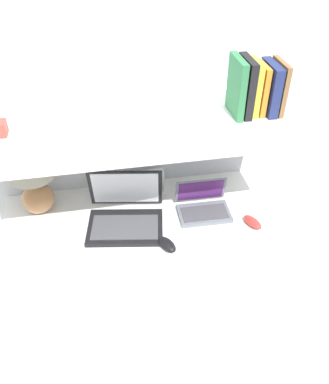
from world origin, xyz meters
TOP-DOWN VIEW (x-y plane):
  - ground_plane at (0.00, 0.00)m, footprint 12.00×12.00m
  - wall_back at (0.00, 0.71)m, footprint 6.00×0.05m
  - desk at (0.00, 0.32)m, footprint 1.34×0.64m
  - back_riser at (0.00, 0.66)m, footprint 1.34×0.04m
  - shelf at (0.00, 0.39)m, footprint 1.34×0.58m
  - table_lamp at (-0.49, 0.50)m, footprint 0.21×0.21m
  - laptop_large at (-0.07, 0.33)m, footprint 0.40×0.35m
  - laptop_small at (0.32, 0.34)m, footprint 0.26×0.20m
  - computer_mouse at (0.09, 0.13)m, footprint 0.10×0.12m
  - second_mouse at (0.52, 0.20)m, footprint 0.09×0.12m
  - router_box at (0.10, 0.56)m, footprint 0.11×0.05m
  - book_brown at (0.63, 0.39)m, footprint 0.02×0.16m
  - book_navy at (0.59, 0.39)m, footprint 0.04×0.17m
  - book_orange at (0.55, 0.39)m, footprint 0.02×0.13m
  - book_yellow at (0.52, 0.39)m, footprint 0.03×0.13m
  - book_black at (0.48, 0.39)m, footprint 0.03×0.16m
  - book_green at (0.44, 0.39)m, footprint 0.03×0.17m

SIDE VIEW (x-z plane):
  - ground_plane at x=0.00m, z-range 0.00..0.00m
  - desk at x=0.00m, z-range 0.00..0.74m
  - back_riser at x=0.00m, z-range 0.00..1.22m
  - computer_mouse at x=0.09m, z-range 0.74..0.78m
  - second_mouse at x=0.52m, z-range 0.74..0.78m
  - laptop_small at x=0.32m, z-range 0.70..0.85m
  - laptop_large at x=-0.07m, z-range 0.67..0.92m
  - router_box at x=0.10m, z-range 0.74..0.86m
  - table_lamp at x=-0.49m, z-range 0.76..1.10m
  - wall_back at x=0.00m, z-range 0.00..2.40m
  - shelf at x=0.00m, z-range 1.22..1.24m
  - book_orange at x=0.55m, z-range 1.24..1.46m
  - book_navy at x=0.59m, z-range 1.24..1.46m
  - book_brown at x=0.63m, z-range 1.24..1.47m
  - book_yellow at x=0.52m, z-range 1.24..1.48m
  - book_black at x=0.48m, z-range 1.24..1.49m
  - book_green at x=0.44m, z-range 1.24..1.49m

